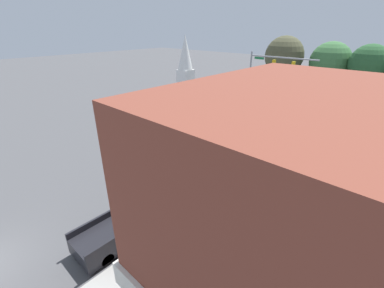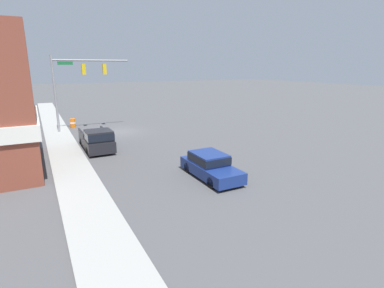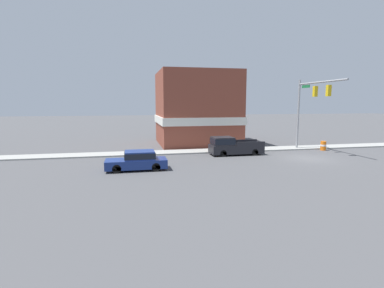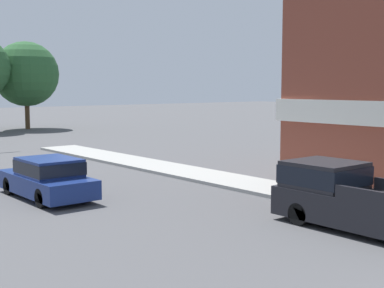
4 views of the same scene
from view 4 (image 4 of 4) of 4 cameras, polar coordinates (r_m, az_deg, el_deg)
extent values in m
cylinder|color=black|center=(21.06, -18.94, -4.24)|extent=(0.22, 0.66, 0.66)
cylinder|color=black|center=(21.69, -14.84, -3.82)|extent=(0.22, 0.66, 0.66)
cylinder|color=black|center=(18.44, -15.75, -5.58)|extent=(0.22, 0.66, 0.66)
cylinder|color=black|center=(19.16, -11.20, -5.03)|extent=(0.22, 0.66, 0.66)
cube|color=navy|center=(20.03, -15.27, -4.11)|extent=(1.88, 4.64, 0.66)
cube|color=navy|center=(19.68, -14.99, -2.38)|extent=(1.73, 2.22, 0.63)
cube|color=black|center=(19.68, -14.99, -2.38)|extent=(1.75, 2.31, 0.44)
cylinder|color=black|center=(15.92, 11.34, -7.32)|extent=(0.22, 0.66, 0.66)
cylinder|color=black|center=(17.31, 15.08, -6.32)|extent=(0.22, 0.66, 0.66)
cube|color=black|center=(15.65, 18.08, -6.70)|extent=(2.00, 5.22, 0.85)
cube|color=black|center=(16.28, 13.95, -3.17)|extent=(1.90, 1.98, 0.78)
cube|color=black|center=(16.28, 13.95, -3.17)|extent=(1.92, 2.06, 0.54)
cylinder|color=#4C3823|center=(53.20, -17.15, 2.87)|extent=(0.44, 0.44, 2.46)
sphere|color=#28562D|center=(53.15, -17.29, 7.15)|extent=(6.10, 6.10, 6.10)
camera|label=1|loc=(23.88, 45.04, 20.10)|focal=24.00mm
camera|label=2|loc=(36.82, -12.19, 9.91)|focal=28.00mm
camera|label=3|loc=(23.78, -78.79, 3.99)|focal=28.00mm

